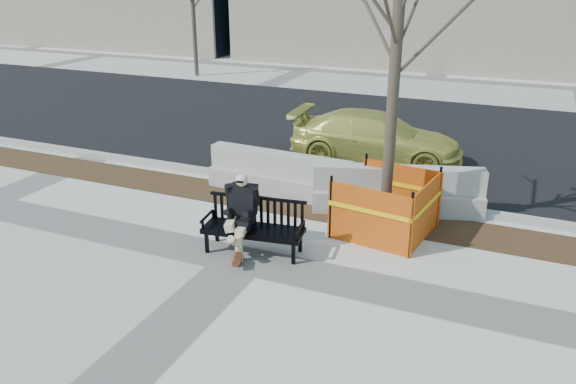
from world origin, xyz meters
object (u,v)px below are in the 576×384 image
object	(u,v)px
bench	(254,252)
jersey_barrier_left	(280,193)
tree_fence	(384,231)
jersey_barrier_right	(396,211)
sedan	(375,161)
seated_man	(242,249)

from	to	relation	value
bench	jersey_barrier_left	xyz separation A→B (m)	(-0.72, 2.75, 0.00)
tree_fence	jersey_barrier_right	bearing A→B (deg)	90.43
bench	jersey_barrier_right	xyz separation A→B (m)	(1.90, 2.76, 0.00)
jersey_barrier_left	jersey_barrier_right	bearing A→B (deg)	3.87
bench	tree_fence	bearing A→B (deg)	34.29
tree_fence	jersey_barrier_left	size ratio (longest dim) A/B	1.83
sedan	jersey_barrier_right	xyz separation A→B (m)	(1.27, -3.02, 0.00)
seated_man	jersey_barrier_left	distance (m)	2.77
sedan	jersey_barrier_left	bearing A→B (deg)	153.06
bench	jersey_barrier_left	bearing A→B (deg)	96.84
seated_man	bench	bearing A→B (deg)	-11.51
bench	seated_man	world-z (taller)	seated_man
bench	tree_fence	xyz separation A→B (m)	(1.90, 1.72, 0.00)
bench	sedan	xyz separation A→B (m)	(0.63, 5.78, 0.00)
bench	jersey_barrier_right	size ratio (longest dim) A/B	0.53
tree_fence	sedan	world-z (taller)	tree_fence
jersey_barrier_right	sedan	bearing A→B (deg)	95.98
tree_fence	jersey_barrier_right	xyz separation A→B (m)	(-0.01, 1.04, 0.00)
bench	tree_fence	world-z (taller)	tree_fence
jersey_barrier_right	tree_fence	bearing A→B (deg)	-106.40
seated_man	sedan	world-z (taller)	seated_man
seated_man	tree_fence	world-z (taller)	tree_fence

